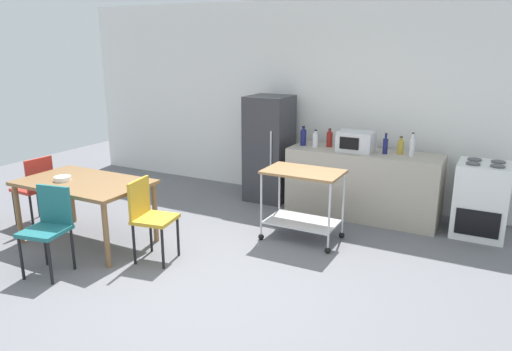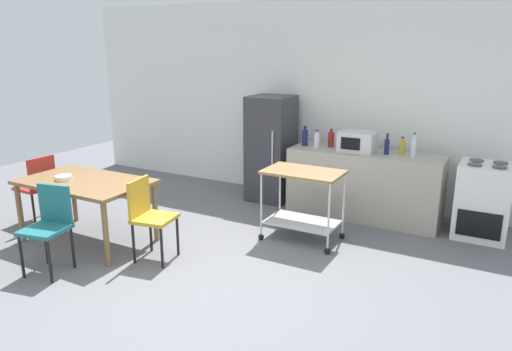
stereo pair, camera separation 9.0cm
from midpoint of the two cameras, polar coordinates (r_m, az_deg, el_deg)
ground_plane at (r=4.86m, az=-7.55°, el=-12.47°), size 12.00×12.00×0.00m
back_wall at (r=7.19m, az=7.04°, el=8.79°), size 8.40×0.12×2.90m
kitchen_counter at (r=6.55m, az=12.22°, el=-1.03°), size 2.00×0.64×0.90m
dining_table at (r=5.85m, az=-20.23°, el=-1.36°), size 1.50×0.90×0.75m
chair_teal at (r=5.26m, az=-23.97°, el=-5.35°), size 0.47×0.47×0.89m
chair_red at (r=6.75m, az=-25.20°, el=-1.09°), size 0.42×0.42×0.89m
chair_mustard at (r=5.23m, az=-13.08°, el=-4.51°), size 0.46×0.46×0.89m
stove_oven at (r=6.36m, az=24.92°, el=-2.63°), size 0.60×0.61×0.92m
refrigerator at (r=7.06m, az=1.22°, el=3.23°), size 0.60×0.63×1.55m
kitchen_cart at (r=5.63m, az=5.14°, el=-2.14°), size 0.91×0.57×0.85m
bottle_olive_oil at (r=6.69m, az=5.29°, el=4.58°), size 0.08×0.08×0.27m
bottle_soda at (r=6.59m, az=6.71°, el=4.27°), size 0.08×0.08×0.24m
bottle_wine at (r=6.64m, az=8.38°, el=4.33°), size 0.08×0.08×0.25m
microwave at (r=6.42m, az=11.46°, el=4.02°), size 0.46×0.35×0.26m
bottle_sesame_oil at (r=6.34m, az=14.79°, el=3.47°), size 0.06×0.06×0.27m
bottle_sparkling_water at (r=6.40m, az=16.49°, el=3.31°), size 0.08×0.08×0.23m
bottle_vinegar at (r=6.29m, az=17.74°, el=3.29°), size 0.06×0.06×0.30m
fruit_bowl at (r=5.92m, az=-22.52°, el=-0.34°), size 0.19×0.19×0.05m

